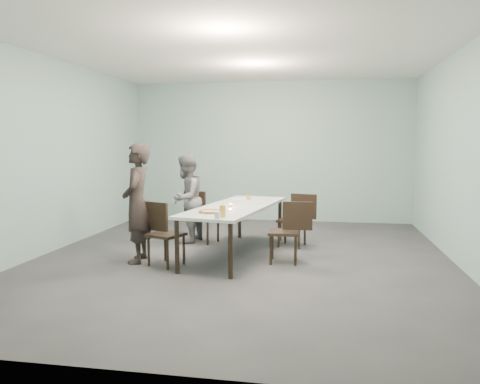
% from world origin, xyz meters
% --- Properties ---
extents(ground, '(7.00, 7.00, 0.00)m').
position_xyz_m(ground, '(0.00, 0.00, 0.00)').
color(ground, '#333335').
rests_on(ground, ground).
extents(room_shell, '(6.02, 7.02, 3.01)m').
position_xyz_m(room_shell, '(0.00, 0.00, 2.03)').
color(room_shell, '#8EB3AD').
rests_on(room_shell, ground).
extents(table, '(1.31, 2.71, 0.75)m').
position_xyz_m(table, '(-0.14, 0.23, 0.69)').
color(table, white).
rests_on(table, ground).
extents(chair_near_left, '(0.65, 0.55, 0.87)m').
position_xyz_m(chair_near_left, '(-1.04, -0.52, 0.50)').
color(chair_near_left, black).
rests_on(chair_near_left, ground).
extents(chair_far_left, '(0.65, 0.53, 0.87)m').
position_xyz_m(chair_far_left, '(-0.90, 1.04, 0.50)').
color(chair_far_left, black).
rests_on(chair_far_left, ground).
extents(chair_near_right, '(0.62, 0.43, 0.87)m').
position_xyz_m(chair_near_right, '(0.69, -0.10, 0.50)').
color(chair_near_right, black).
rests_on(chair_near_right, ground).
extents(chair_far_right, '(0.65, 0.51, 0.87)m').
position_xyz_m(chair_far_right, '(0.74, 0.95, 0.50)').
color(chair_far_right, black).
rests_on(chair_far_right, ground).
extents(diner_near, '(0.51, 0.68, 1.69)m').
position_xyz_m(diner_near, '(-1.43, -0.43, 0.84)').
color(diner_near, black).
rests_on(diner_near, ground).
extents(diner_far, '(0.69, 0.82, 1.50)m').
position_xyz_m(diner_far, '(-1.13, 0.97, 0.75)').
color(diner_far, slate).
rests_on(diner_far, ground).
extents(pizza, '(0.34, 0.34, 0.04)m').
position_xyz_m(pizza, '(-0.33, -0.58, 0.77)').
color(pizza, white).
rests_on(pizza, table).
extents(side_plate, '(0.18, 0.18, 0.01)m').
position_xyz_m(side_plate, '(-0.11, -0.29, 0.76)').
color(side_plate, white).
rests_on(side_plate, table).
extents(beer_glass, '(0.08, 0.08, 0.15)m').
position_xyz_m(beer_glass, '(-0.10, -0.88, 0.82)').
color(beer_glass, gold).
rests_on(beer_glass, table).
extents(water_tumbler, '(0.08, 0.08, 0.09)m').
position_xyz_m(water_tumbler, '(-0.13, -1.03, 0.80)').
color(water_tumbler, silver).
rests_on(water_tumbler, table).
extents(tealight, '(0.06, 0.06, 0.05)m').
position_xyz_m(tealight, '(-0.18, 0.08, 0.77)').
color(tealight, silver).
rests_on(tealight, table).
extents(amber_tumbler, '(0.07, 0.07, 0.08)m').
position_xyz_m(amber_tumbler, '(-0.07, 0.99, 0.79)').
color(amber_tumbler, gold).
rests_on(amber_tumbler, table).
extents(menu, '(0.33, 0.27, 0.01)m').
position_xyz_m(menu, '(-0.22, 1.03, 0.75)').
color(menu, silver).
rests_on(menu, table).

